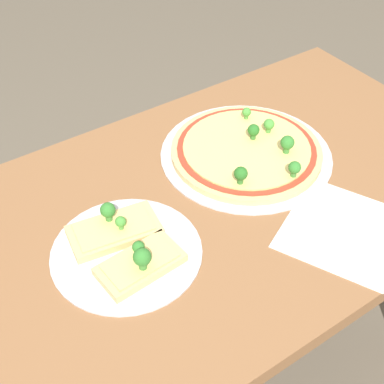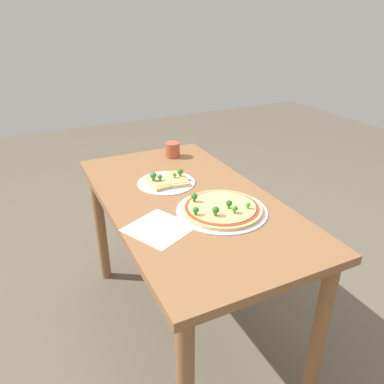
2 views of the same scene
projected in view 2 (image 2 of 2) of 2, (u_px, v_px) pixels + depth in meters
The scene contains 6 objects.
ground_plane at pixel (188, 325), 2.00m from camera, with size 8.00×8.00×0.00m, color brown.
dining_table at pixel (188, 219), 1.71m from camera, with size 1.31×0.70×0.77m.
pizza_tray_whole at pixel (222, 209), 1.55m from camera, with size 0.38×0.38×0.07m.
pizza_tray_slice at pixel (167, 181), 1.80m from camera, with size 0.28×0.28×0.07m.
drinking_cup at pixel (172, 150), 2.10m from camera, with size 0.08×0.08×0.08m, color #AD5138.
paper_menu at pixel (159, 228), 1.43m from camera, with size 0.22×0.21×0.00m, color white.
Camera 2 is at (1.34, -0.63, 1.53)m, focal length 35.00 mm.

